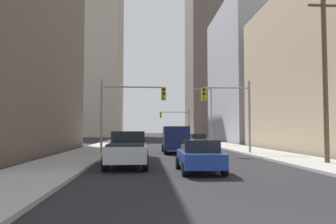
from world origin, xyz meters
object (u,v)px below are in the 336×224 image
(cargo_van_navy, at_px, (175,138))
(pickup_truck_silver, at_px, (128,149))
(sedan_blue, at_px, (199,156))
(traffic_signal_near_left, at_px, (130,103))
(traffic_signal_far_right, at_px, (176,119))
(sedan_white, at_px, (130,146))
(traffic_signal_near_right, at_px, (229,104))
(sedan_black, at_px, (139,138))
(sedan_green, at_px, (197,140))

(cargo_van_navy, bearing_deg, pickup_truck_silver, -109.03)
(sedan_blue, bearing_deg, traffic_signal_near_left, 108.82)
(sedan_blue, xyz_separation_m, traffic_signal_far_right, (3.42, 47.90, 3.36))
(sedan_white, xyz_separation_m, traffic_signal_near_right, (7.90, 0.83, 3.28))
(sedan_black, relative_size, traffic_signal_near_right, 0.71)
(sedan_black, xyz_separation_m, traffic_signal_near_right, (7.73, -22.59, 3.28))
(traffic_signal_near_left, xyz_separation_m, traffic_signal_near_right, (7.95, -0.00, -0.05))
(cargo_van_navy, height_order, sedan_white, cargo_van_navy)
(pickup_truck_silver, relative_size, traffic_signal_far_right, 0.90)
(pickup_truck_silver, xyz_separation_m, sedan_black, (-0.02, 30.96, -0.16))
(pickup_truck_silver, relative_size, sedan_white, 1.29)
(pickup_truck_silver, relative_size, sedan_green, 1.27)
(sedan_green, distance_m, traffic_signal_far_right, 25.92)
(sedan_green, height_order, traffic_signal_near_right, traffic_signal_near_right)
(sedan_blue, relative_size, traffic_signal_near_right, 0.71)
(sedan_green, height_order, traffic_signal_near_left, traffic_signal_near_left)
(cargo_van_navy, xyz_separation_m, traffic_signal_near_left, (-3.76, -1.86, 2.82))
(traffic_signal_near_right, distance_m, traffic_signal_far_right, 37.01)
(sedan_black, relative_size, traffic_signal_near_left, 0.71)
(pickup_truck_silver, relative_size, sedan_blue, 1.28)
(sedan_blue, height_order, traffic_signal_far_right, traffic_signal_far_right)
(pickup_truck_silver, distance_m, sedan_black, 30.96)
(cargo_van_navy, relative_size, traffic_signal_near_right, 0.88)
(sedan_blue, bearing_deg, traffic_signal_far_right, 85.92)
(sedan_white, bearing_deg, sedan_blue, -70.00)
(pickup_truck_silver, bearing_deg, sedan_black, 90.04)
(sedan_green, relative_size, sedan_black, 1.00)
(sedan_white, height_order, sedan_black, same)
(traffic_signal_far_right, bearing_deg, sedan_green, -89.88)
(sedan_blue, bearing_deg, sedan_black, 95.97)
(traffic_signal_near_left, bearing_deg, traffic_signal_far_right, 79.09)
(cargo_van_navy, relative_size, sedan_black, 1.24)
(traffic_signal_near_right, bearing_deg, traffic_signal_far_right, 91.26)
(sedan_white, height_order, traffic_signal_near_left, traffic_signal_near_left)
(pickup_truck_silver, relative_size, traffic_signal_near_left, 0.90)
(cargo_van_navy, distance_m, traffic_signal_near_left, 5.05)
(traffic_signal_far_right, bearing_deg, sedan_white, -100.61)
(cargo_van_navy, bearing_deg, traffic_signal_near_right, -23.95)
(sedan_green, xyz_separation_m, sedan_black, (-6.98, 11.29, 0.00))
(sedan_white, bearing_deg, traffic_signal_near_right, 5.97)
(sedan_blue, bearing_deg, sedan_white, 110.00)
(traffic_signal_near_left, distance_m, traffic_signal_near_right, 7.95)
(sedan_white, bearing_deg, traffic_signal_far_right, 79.39)
(sedan_green, height_order, traffic_signal_far_right, traffic_signal_far_right)
(sedan_white, distance_m, sedan_green, 14.08)
(sedan_blue, height_order, sedan_black, same)
(sedan_green, bearing_deg, pickup_truck_silver, -109.48)
(sedan_black, bearing_deg, sedan_blue, -84.03)
(sedan_blue, xyz_separation_m, sedan_white, (-3.67, 10.07, 0.00))
(cargo_van_navy, xyz_separation_m, traffic_signal_far_right, (3.38, 35.14, 2.85))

